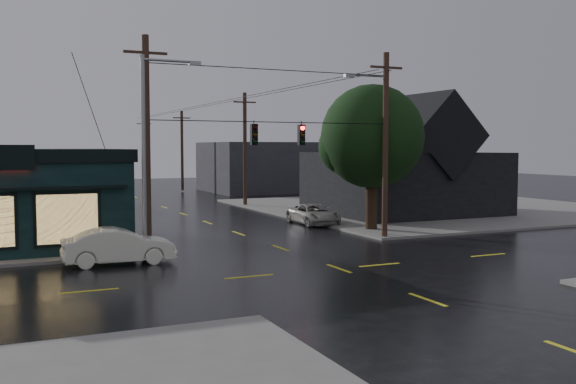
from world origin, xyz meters
name	(u,v)px	position (x,y,z in m)	size (l,w,h in m)	color
ground_plane	(339,269)	(0.00, 0.00, 0.00)	(160.00, 160.00, 0.00)	black
sidewalk_ne	(432,207)	(20.00, 20.00, 0.07)	(28.00, 28.00, 0.15)	slate
ne_building	(403,155)	(15.00, 17.00, 4.47)	(12.60, 11.60, 8.75)	black
corner_tree	(372,137)	(7.61, 9.63, 5.66)	(6.19, 6.19, 8.64)	black
utility_pole_nw	(149,256)	(-6.50, 6.50, 0.00)	(2.00, 0.32, 10.15)	#352317
utility_pole_ne	(384,239)	(6.50, 6.50, 0.00)	(2.00, 0.32, 10.15)	#352317
utility_pole_far_a	(245,206)	(6.50, 28.00, 0.00)	(2.00, 0.32, 9.65)	#352317
utility_pole_far_b	(183,192)	(6.50, 48.00, 0.00)	(2.00, 0.32, 9.15)	#352317
utility_pole_far_c	(145,183)	(6.50, 68.00, 0.00)	(2.00, 0.32, 9.15)	#352317
span_signal_assembly	(278,134)	(0.10, 6.50, 5.70)	(13.00, 0.48, 1.23)	black
streetlight_nw	(145,258)	(-6.80, 5.80, 0.00)	(5.40, 0.30, 9.15)	gray
streetlight_ne	(385,237)	(7.00, 7.20, 0.00)	(5.40, 0.30, 9.15)	gray
bg_building_east	(270,167)	(16.00, 45.00, 2.80)	(14.00, 12.00, 5.60)	#28272D
sedan_cream	(119,246)	(-8.14, 4.84, 0.78)	(1.66, 4.75, 1.57)	#E9E9CD
suv_silver	(314,214)	(6.00, 14.11, 0.66)	(2.19, 4.76, 1.32)	#A39F96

